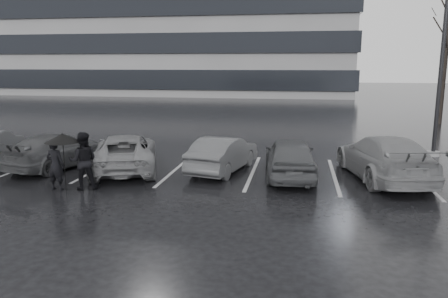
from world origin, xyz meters
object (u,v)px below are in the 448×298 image
Objects in this scene: car_east at (384,157)px; pedestrian_right at (83,161)px; car_main at (290,158)px; car_west_b at (125,152)px; car_west_a at (223,154)px; pedestrian_left at (55,165)px; lamp_post at (442,53)px; car_west_c at (59,150)px; tree_north at (446,56)px.

car_east is 9.62m from pedestrian_right.
car_main reaches higher than car_west_b.
pedestrian_left is at bearing 47.41° from car_west_a.
car_west_b is 2.65× the size of pedestrian_right.
car_west_b is 12.97m from lamp_post.
lamp_post is at bearing -148.11° from pedestrian_left.
car_west_b is at bearing -5.12° from car_main.
car_west_c is (-2.57, 0.01, -0.02)m from car_west_b.
car_west_a is at bearing -128.33° from tree_north.
car_east is 0.55× the size of lamp_post.
tree_north is at bearing -129.74° from pedestrian_left.
lamp_post is 10.99m from tree_north.
lamp_post is at bearing -170.09° from pedestrian_right.
car_east is (5.42, -0.20, 0.11)m from car_west_a.
pedestrian_right is at bearing -162.34° from pedestrian_left.
car_west_a is 3.53m from car_west_b.
tree_north is at bearing -153.78° from car_west_b.
tree_north reaches higher than car_west_b.
car_west_c is 23.31m from tree_north.
pedestrian_left is at bearing -5.16° from pedestrian_right.
car_west_c is 2.81× the size of pedestrian_left.
pedestrian_left is (-10.01, -2.97, 0.04)m from car_east.
lamp_post is (14.24, 4.44, 3.55)m from car_west_c.
lamp_post reaches higher than pedestrian_right.
car_east is at bearing 162.87° from car_west_b.
tree_north is (11.46, 14.50, 3.63)m from car_west_a.
car_west_b reaches higher than car_west_c.
car_west_c is at bearing 16.92° from car_west_a.
tree_north reaches higher than pedestrian_right.
car_east is 10.44m from pedestrian_left.
car_west_c is 3.11m from pedestrian_left.
tree_north reaches higher than car_east.
car_main is 0.92× the size of car_west_c.
car_main is 6.64m from pedestrian_right.
car_west_b is 3.02× the size of pedestrian_left.
pedestrian_right is (-0.30, -2.50, 0.23)m from car_west_b.
pedestrian_right is (2.28, -2.52, 0.25)m from car_west_c.
lamp_post is (2.74, 4.21, 3.44)m from car_east.
pedestrian_left is 0.18× the size of tree_north.
car_west_a is at bearing -142.88° from pedestrian_left.
car_main is 1.05× the size of car_west_a.
lamp_post reaches higher than pedestrian_left.
pedestrian_left is at bearing -132.27° from tree_north.
pedestrian_left is 15.02m from lamp_post.
pedestrian_right is at bearing 17.04° from car_main.
car_west_c is 0.47× the size of lamp_post.
lamp_post reaches higher than car_main.
pedestrian_right is 0.21× the size of tree_north.
car_east is 16.27m from tree_north.
car_west_a is at bearing -12.83° from car_east.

